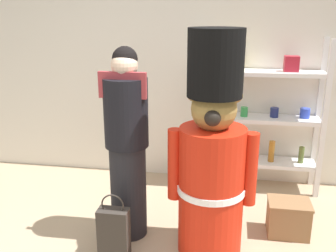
{
  "coord_description": "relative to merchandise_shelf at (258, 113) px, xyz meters",
  "views": [
    {
      "loc": [
        0.6,
        -1.95,
        1.85
      ],
      "look_at": [
        0.14,
        0.8,
        1.0
      ],
      "focal_mm": 40.9,
      "sensor_mm": 36.0,
      "label": 1
    }
  ],
  "objects": [
    {
      "name": "back_wall",
      "position": [
        -0.89,
        0.22,
        0.48
      ],
      "size": [
        6.4,
        0.12,
        2.6
      ],
      "primitive_type": "cube",
      "color": "silver",
      "rests_on": "ground_plane"
    },
    {
      "name": "merchandise_shelf",
      "position": [
        0.0,
        0.0,
        0.0
      ],
      "size": [
        1.28,
        0.35,
        1.59
      ],
      "color": "white",
      "rests_on": "ground_plane"
    },
    {
      "name": "teddy_bear_guard",
      "position": [
        -0.4,
        -1.24,
        -0.04
      ],
      "size": [
        0.68,
        0.52,
        1.73
      ],
      "color": "red",
      "rests_on": "ground_plane"
    },
    {
      "name": "person_shopper",
      "position": [
        -1.09,
        -1.12,
        -0.0
      ],
      "size": [
        0.37,
        0.35,
        1.59
      ],
      "color": "black",
      "rests_on": "ground_plane"
    },
    {
      "name": "shopping_bag",
      "position": [
        -1.13,
        -1.45,
        -0.61
      ],
      "size": [
        0.24,
        0.13,
        0.52
      ],
      "color": "#332D28",
      "rests_on": "ground_plane"
    },
    {
      "name": "display_crate",
      "position": [
        0.25,
        -0.91,
        -0.67
      ],
      "size": [
        0.35,
        0.27,
        0.3
      ],
      "color": "olive",
      "rests_on": "ground_plane"
    }
  ]
}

